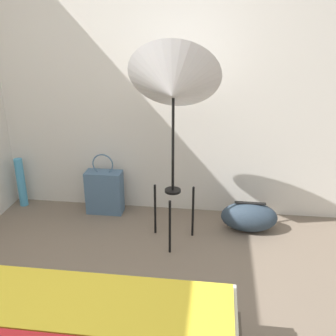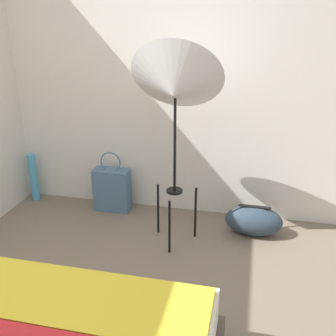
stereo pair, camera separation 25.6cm
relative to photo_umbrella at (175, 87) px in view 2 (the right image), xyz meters
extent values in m
cube|color=silver|center=(-0.42, 0.60, 0.00)|extent=(8.00, 0.05, 2.60)
cube|color=gold|center=(-0.47, -1.35, -0.85)|extent=(1.85, 0.44, 0.04)
cylinder|color=black|center=(0.00, -0.19, -1.07)|extent=(0.02, 0.02, 0.46)
cylinder|color=black|center=(-0.16, 0.09, -1.07)|extent=(0.02, 0.02, 0.46)
cylinder|color=black|center=(0.16, 0.09, -1.07)|extent=(0.02, 0.02, 0.46)
cylinder|color=black|center=(0.00, 0.00, -0.84)|extent=(0.13, 0.13, 0.02)
cylinder|color=black|center=(0.00, 0.00, -0.41)|extent=(0.02, 0.02, 0.85)
cone|color=silver|center=(0.00, 0.00, 0.01)|extent=(0.71, 0.59, 0.68)
cube|color=slate|center=(-0.70, 0.42, -1.09)|extent=(0.34, 0.16, 0.42)
torus|color=slate|center=(-0.70, 0.42, -0.80)|extent=(0.20, 0.01, 0.20)
ellipsoid|color=#2D3D4C|center=(0.65, 0.25, -1.16)|extent=(0.49, 0.26, 0.26)
cube|color=black|center=(0.65, 0.25, -1.03)|extent=(0.27, 0.04, 0.01)
cylinder|color=#4CA3D1|center=(-1.56, 0.46, -1.05)|extent=(0.08, 0.08, 0.49)
camera|label=1|loc=(0.33, -2.87, 0.51)|focal=42.00mm
camera|label=2|loc=(0.58, -2.82, 0.51)|focal=42.00mm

